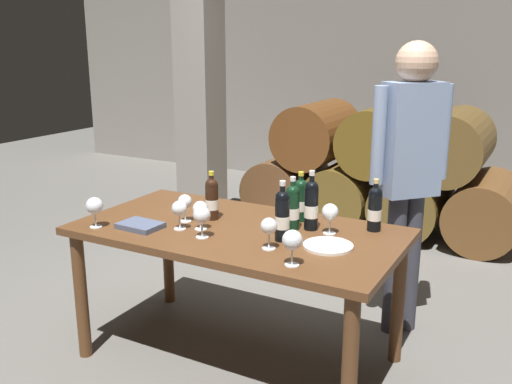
{
  "coord_description": "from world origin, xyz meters",
  "views": [
    {
      "loc": [
        1.43,
        -2.43,
        1.71
      ],
      "look_at": [
        0.0,
        0.2,
        0.91
      ],
      "focal_mm": 39.77,
      "sensor_mm": 36.0,
      "label": 1
    }
  ],
  "objects_px": {
    "wine_bottle_0": "(375,208)",
    "wine_glass_0": "(202,216)",
    "serving_plate": "(328,246)",
    "tasting_notebook": "(140,225)",
    "wine_glass_2": "(292,241)",
    "wine_bottle_3": "(301,199)",
    "wine_glass_7": "(269,227)",
    "wine_bottle_1": "(292,207)",
    "wine_glass_3": "(179,209)",
    "wine_glass_6": "(330,213)",
    "wine_bottle_2": "(311,204)",
    "wine_glass_4": "(185,203)",
    "wine_bottle_5": "(212,198)",
    "wine_glass_1": "(200,209)",
    "wine_glass_5": "(95,206)",
    "dining_table": "(238,245)",
    "wine_bottle_4": "(282,215)",
    "sommelier_presenting": "(410,162)"
  },
  "relations": [
    {
      "from": "wine_bottle_0",
      "to": "wine_glass_0",
      "type": "xyz_separation_m",
      "value": [
        -0.72,
        -0.52,
        -0.01
      ]
    },
    {
      "from": "serving_plate",
      "to": "wine_glass_0",
      "type": "bearing_deg",
      "value": -164.15
    },
    {
      "from": "tasting_notebook",
      "to": "wine_glass_2",
      "type": "bearing_deg",
      "value": -2.33
    },
    {
      "from": "serving_plate",
      "to": "wine_bottle_3",
      "type": "bearing_deg",
      "value": 132.21
    },
    {
      "from": "wine_bottle_3",
      "to": "wine_glass_7",
      "type": "bearing_deg",
      "value": -84.02
    },
    {
      "from": "wine_bottle_1",
      "to": "wine_bottle_3",
      "type": "height_order",
      "value": "wine_bottle_1"
    },
    {
      "from": "wine_glass_3",
      "to": "wine_glass_6",
      "type": "height_order",
      "value": "wine_glass_6"
    },
    {
      "from": "wine_glass_2",
      "to": "wine_bottle_2",
      "type": "bearing_deg",
      "value": 103.93
    },
    {
      "from": "wine_glass_4",
      "to": "wine_bottle_2",
      "type": "bearing_deg",
      "value": 17.55
    },
    {
      "from": "wine_bottle_2",
      "to": "wine_glass_7",
      "type": "bearing_deg",
      "value": -99.41
    },
    {
      "from": "wine_bottle_5",
      "to": "wine_glass_1",
      "type": "distance_m",
      "value": 0.19
    },
    {
      "from": "wine_bottle_0",
      "to": "wine_glass_2",
      "type": "bearing_deg",
      "value": -105.16
    },
    {
      "from": "serving_plate",
      "to": "wine_glass_5",
      "type": "bearing_deg",
      "value": -165.61
    },
    {
      "from": "dining_table",
      "to": "wine_bottle_4",
      "type": "height_order",
      "value": "wine_bottle_4"
    },
    {
      "from": "wine_bottle_0",
      "to": "wine_glass_6",
      "type": "bearing_deg",
      "value": -138.65
    },
    {
      "from": "wine_bottle_4",
      "to": "wine_bottle_2",
      "type": "bearing_deg",
      "value": 75.61
    },
    {
      "from": "wine_bottle_3",
      "to": "wine_glass_0",
      "type": "bearing_deg",
      "value": -122.92
    },
    {
      "from": "wine_bottle_2",
      "to": "wine_glass_1",
      "type": "relative_size",
      "value": 2.05
    },
    {
      "from": "wine_bottle_0",
      "to": "wine_bottle_1",
      "type": "bearing_deg",
      "value": -153.77
    },
    {
      "from": "wine_glass_5",
      "to": "wine_bottle_0",
      "type": "bearing_deg",
      "value": 26.52
    },
    {
      "from": "wine_bottle_3",
      "to": "wine_glass_4",
      "type": "bearing_deg",
      "value": -149.68
    },
    {
      "from": "wine_bottle_5",
      "to": "sommelier_presenting",
      "type": "bearing_deg",
      "value": 37.02
    },
    {
      "from": "wine_bottle_1",
      "to": "wine_glass_1",
      "type": "distance_m",
      "value": 0.48
    },
    {
      "from": "wine_glass_5",
      "to": "wine_glass_6",
      "type": "height_order",
      "value": "wine_glass_5"
    },
    {
      "from": "sommelier_presenting",
      "to": "wine_bottle_3",
      "type": "bearing_deg",
      "value": -134.4
    },
    {
      "from": "wine_glass_1",
      "to": "serving_plate",
      "type": "relative_size",
      "value": 0.64
    },
    {
      "from": "serving_plate",
      "to": "wine_glass_2",
      "type": "bearing_deg",
      "value": -100.92
    },
    {
      "from": "wine_glass_1",
      "to": "wine_bottle_2",
      "type": "bearing_deg",
      "value": 28.84
    },
    {
      "from": "wine_bottle_3",
      "to": "serving_plate",
      "type": "relative_size",
      "value": 1.14
    },
    {
      "from": "serving_plate",
      "to": "wine_glass_1",
      "type": "bearing_deg",
      "value": -174.1
    },
    {
      "from": "dining_table",
      "to": "wine_glass_3",
      "type": "relative_size",
      "value": 11.04
    },
    {
      "from": "dining_table",
      "to": "wine_bottle_1",
      "type": "xyz_separation_m",
      "value": [
        0.26,
        0.12,
        0.21
      ]
    },
    {
      "from": "wine_bottle_5",
      "to": "tasting_notebook",
      "type": "distance_m",
      "value": 0.41
    },
    {
      "from": "wine_bottle_1",
      "to": "wine_glass_4",
      "type": "relative_size",
      "value": 1.85
    },
    {
      "from": "tasting_notebook",
      "to": "wine_bottle_0",
      "type": "bearing_deg",
      "value": 29.74
    },
    {
      "from": "wine_bottle_0",
      "to": "wine_bottle_5",
      "type": "distance_m",
      "value": 0.87
    },
    {
      "from": "wine_bottle_3",
      "to": "sommelier_presenting",
      "type": "relative_size",
      "value": 0.16
    },
    {
      "from": "wine_glass_6",
      "to": "wine_glass_4",
      "type": "bearing_deg",
      "value": -166.38
    },
    {
      "from": "wine_bottle_0",
      "to": "wine_glass_6",
      "type": "distance_m",
      "value": 0.24
    },
    {
      "from": "wine_bottle_5",
      "to": "wine_glass_4",
      "type": "xyz_separation_m",
      "value": [
        -0.1,
        -0.11,
        -0.01
      ]
    },
    {
      "from": "wine_bottle_1",
      "to": "wine_bottle_4",
      "type": "relative_size",
      "value": 0.93
    },
    {
      "from": "wine_bottle_4",
      "to": "wine_bottle_5",
      "type": "bearing_deg",
      "value": 165.4
    },
    {
      "from": "wine_glass_2",
      "to": "wine_glass_3",
      "type": "distance_m",
      "value": 0.74
    },
    {
      "from": "wine_glass_3",
      "to": "wine_glass_5",
      "type": "bearing_deg",
      "value": -155.65
    },
    {
      "from": "wine_glass_7",
      "to": "serving_plate",
      "type": "distance_m",
      "value": 0.3
    },
    {
      "from": "wine_bottle_3",
      "to": "tasting_notebook",
      "type": "relative_size",
      "value": 1.24
    },
    {
      "from": "wine_glass_1",
      "to": "wine_glass_5",
      "type": "distance_m",
      "value": 0.56
    },
    {
      "from": "wine_bottle_5",
      "to": "wine_bottle_4",
      "type": "bearing_deg",
      "value": -14.6
    },
    {
      "from": "wine_bottle_3",
      "to": "wine_glass_5",
      "type": "height_order",
      "value": "wine_bottle_3"
    },
    {
      "from": "wine_bottle_1",
      "to": "wine_glass_5",
      "type": "relative_size",
      "value": 1.72
    }
  ]
}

